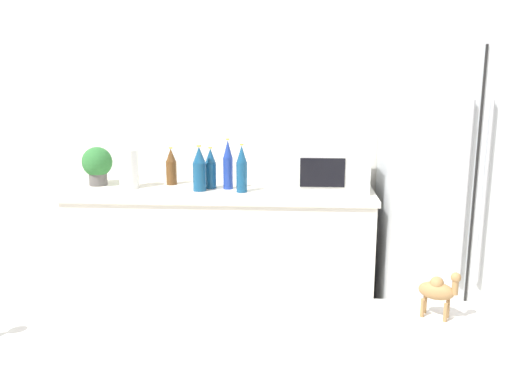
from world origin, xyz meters
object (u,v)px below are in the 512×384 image
(potted_plant, at_px, (97,164))
(paper_towel_roll, at_px, (129,169))
(back_bottle_4, at_px, (211,169))
(refrigerator, at_px, (455,195))
(back_bottle_0, at_px, (171,167))
(back_bottle_2, at_px, (228,165))
(back_bottle_1, at_px, (242,169))
(microwave, at_px, (328,167))
(back_bottle_3, at_px, (199,169))
(camel_figurine, at_px, (438,290))

(potted_plant, xyz_separation_m, paper_towel_roll, (0.23, -0.07, -0.01))
(paper_towel_roll, relative_size, back_bottle_4, 0.94)
(refrigerator, bearing_deg, potted_plant, 177.02)
(back_bottle_0, height_order, back_bottle_2, back_bottle_2)
(potted_plant, distance_m, back_bottle_1, 0.96)
(back_bottle_2, bearing_deg, back_bottle_4, 172.77)
(refrigerator, xyz_separation_m, back_bottle_2, (-1.39, 0.06, 0.16))
(refrigerator, relative_size, paper_towel_roll, 7.44)
(back_bottle_1, bearing_deg, back_bottle_0, 157.77)
(paper_towel_roll, relative_size, back_bottle_0, 1.01)
(refrigerator, distance_m, potted_plant, 2.25)
(microwave, relative_size, back_bottle_1, 1.61)
(back_bottle_3, relative_size, camel_figurine, 1.91)
(back_bottle_3, distance_m, camel_figurine, 2.09)
(back_bottle_2, xyz_separation_m, camel_figurine, (0.83, -1.90, -0.02))
(back_bottle_4, height_order, camel_figurine, back_bottle_4)
(camel_figurine, bearing_deg, paper_towel_roll, 127.76)
(back_bottle_3, bearing_deg, back_bottle_0, 140.81)
(paper_towel_roll, xyz_separation_m, back_bottle_0, (0.24, 0.12, -0.01))
(refrigerator, distance_m, back_bottle_3, 1.56)
(refrigerator, relative_size, back_bottle_2, 5.77)
(refrigerator, distance_m, back_bottle_0, 1.78)
(potted_plant, xyz_separation_m, back_bottle_4, (0.74, -0.04, -0.01))
(back_bottle_3, height_order, back_bottle_4, back_bottle_3)
(back_bottle_2, distance_m, camel_figurine, 2.07)
(back_bottle_3, bearing_deg, refrigerator, 0.24)
(back_bottle_2, bearing_deg, microwave, 2.35)
(camel_figurine, bearing_deg, microwave, 96.19)
(back_bottle_1, bearing_deg, paper_towel_roll, 174.34)
(refrigerator, distance_m, back_bottle_4, 1.51)
(refrigerator, distance_m, paper_towel_roll, 2.02)
(back_bottle_4, bearing_deg, back_bottle_3, -125.48)
(camel_figurine, bearing_deg, refrigerator, 73.19)
(paper_towel_roll, bearing_deg, potted_plant, 162.16)
(back_bottle_1, bearing_deg, back_bottle_4, 153.63)
(back_bottle_2, height_order, camel_figurine, back_bottle_2)
(microwave, height_order, back_bottle_0, microwave)
(back_bottle_0, distance_m, back_bottle_2, 0.40)
(back_bottle_4, distance_m, camel_figurine, 2.13)
(microwave, relative_size, back_bottle_3, 1.69)
(back_bottle_0, bearing_deg, refrigerator, -5.40)
(back_bottle_0, bearing_deg, potted_plant, -173.87)
(paper_towel_roll, bearing_deg, back_bottle_3, -6.28)
(back_bottle_4, bearing_deg, paper_towel_roll, -176.60)
(microwave, xyz_separation_m, back_bottle_2, (-0.62, -0.03, 0.01))
(potted_plant, height_order, camel_figurine, potted_plant)
(refrigerator, xyz_separation_m, back_bottle_3, (-1.56, -0.01, 0.14))
(microwave, distance_m, back_bottle_1, 0.54)
(back_bottle_3, relative_size, back_bottle_4, 1.08)
(potted_plant, relative_size, back_bottle_2, 0.79)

